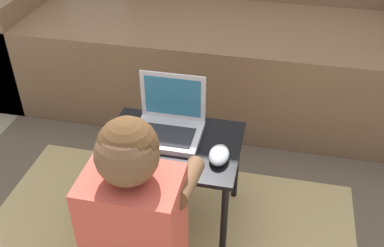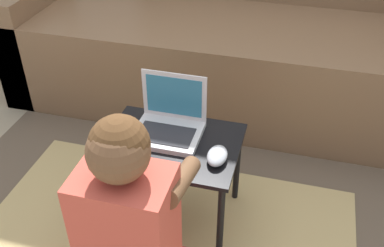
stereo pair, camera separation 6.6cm
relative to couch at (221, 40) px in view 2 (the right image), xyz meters
name	(u,v)px [view 2 (the right image)]	position (x,y,z in m)	size (l,w,h in m)	color
ground_plane	(206,214)	(0.16, -0.96, -0.31)	(16.00, 16.00, 0.00)	gray
couch	(221,40)	(0.00, 0.00, 0.00)	(2.16, 0.87, 0.88)	brown
laptop_desk	(172,153)	(0.03, -1.00, 0.01)	(0.48, 0.36, 0.37)	black
laptop	(169,124)	(0.01, -0.94, 0.10)	(0.24, 0.20, 0.21)	silver
computer_mouse	(217,156)	(0.21, -1.05, 0.08)	(0.07, 0.11, 0.04)	#B2B7C1
person_seated	(130,240)	(0.03, -1.41, 0.01)	(0.35, 0.39, 0.75)	#CC4C3D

